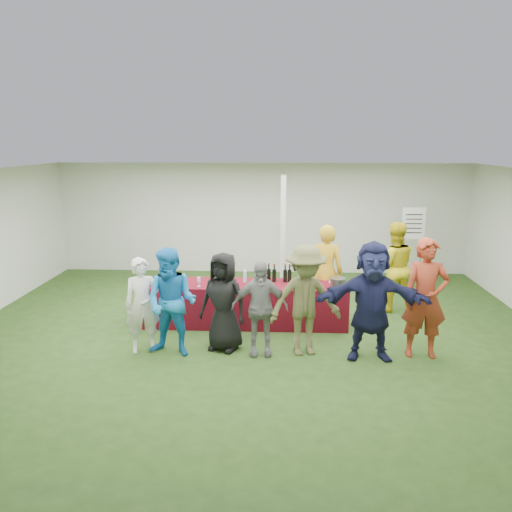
{
  "coord_description": "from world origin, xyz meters",
  "views": [
    {
      "loc": [
        0.43,
        -8.15,
        3.2
      ],
      "look_at": [
        0.03,
        0.3,
        1.25
      ],
      "focal_mm": 35.0,
      "sensor_mm": 36.0,
      "label": 1
    }
  ],
  "objects_px": {
    "dump_bucket": "(338,283)",
    "customer_2": "(223,302)",
    "serving_table": "(245,304)",
    "customer_4": "(305,300)",
    "customer_3": "(260,308)",
    "customer_5": "(372,301)",
    "customer_0": "(143,305)",
    "customer_6": "(425,298)",
    "wine_list_sign": "(413,230)",
    "staff_back": "(393,267)",
    "staff_pourer": "(325,272)",
    "customer_1": "(172,302)"
  },
  "relations": [
    {
      "from": "wine_list_sign",
      "to": "customer_2",
      "type": "height_order",
      "value": "wine_list_sign"
    },
    {
      "from": "staff_pourer",
      "to": "customer_6",
      "type": "xyz_separation_m",
      "value": [
        1.34,
        -1.67,
        0.04
      ]
    },
    {
      "from": "dump_bucket",
      "to": "customer_5",
      "type": "bearing_deg",
      "value": -72.08
    },
    {
      "from": "staff_back",
      "to": "customer_4",
      "type": "height_order",
      "value": "staff_back"
    },
    {
      "from": "serving_table",
      "to": "customer_0",
      "type": "height_order",
      "value": "customer_0"
    },
    {
      "from": "customer_4",
      "to": "customer_6",
      "type": "height_order",
      "value": "customer_6"
    },
    {
      "from": "staff_pourer",
      "to": "customer_2",
      "type": "distance_m",
      "value": 2.31
    },
    {
      "from": "customer_4",
      "to": "customer_6",
      "type": "xyz_separation_m",
      "value": [
        1.78,
        0.01,
        0.06
      ]
    },
    {
      "from": "customer_2",
      "to": "customer_3",
      "type": "bearing_deg",
      "value": 3.36
    },
    {
      "from": "staff_pourer",
      "to": "customer_2",
      "type": "height_order",
      "value": "staff_pourer"
    },
    {
      "from": "staff_back",
      "to": "customer_2",
      "type": "bearing_deg",
      "value": 30.73
    },
    {
      "from": "serving_table",
      "to": "customer_4",
      "type": "height_order",
      "value": "customer_4"
    },
    {
      "from": "customer_6",
      "to": "serving_table",
      "type": "bearing_deg",
      "value": 158.99
    },
    {
      "from": "customer_2",
      "to": "dump_bucket",
      "type": "bearing_deg",
      "value": 45.56
    },
    {
      "from": "customer_0",
      "to": "customer_6",
      "type": "height_order",
      "value": "customer_6"
    },
    {
      "from": "customer_1",
      "to": "customer_5",
      "type": "distance_m",
      "value": 2.98
    },
    {
      "from": "customer_3",
      "to": "dump_bucket",
      "type": "bearing_deg",
      "value": 35.89
    },
    {
      "from": "customer_0",
      "to": "customer_5",
      "type": "distance_m",
      "value": 3.47
    },
    {
      "from": "dump_bucket",
      "to": "staff_back",
      "type": "xyz_separation_m",
      "value": [
        1.18,
        1.1,
        0.02
      ]
    },
    {
      "from": "staff_pourer",
      "to": "staff_back",
      "type": "relative_size",
      "value": 1.01
    },
    {
      "from": "serving_table",
      "to": "customer_3",
      "type": "relative_size",
      "value": 2.44
    },
    {
      "from": "serving_table",
      "to": "staff_back",
      "type": "bearing_deg",
      "value": 17.52
    },
    {
      "from": "dump_bucket",
      "to": "customer_2",
      "type": "relative_size",
      "value": 0.17
    },
    {
      "from": "wine_list_sign",
      "to": "customer_6",
      "type": "bearing_deg",
      "value": -101.31
    },
    {
      "from": "dump_bucket",
      "to": "customer_1",
      "type": "xyz_separation_m",
      "value": [
        -2.61,
        -1.15,
        -0.01
      ]
    },
    {
      "from": "serving_table",
      "to": "customer_2",
      "type": "height_order",
      "value": "customer_2"
    },
    {
      "from": "wine_list_sign",
      "to": "customer_4",
      "type": "relative_size",
      "value": 1.05
    },
    {
      "from": "serving_table",
      "to": "customer_4",
      "type": "xyz_separation_m",
      "value": [
        1.01,
        -1.25,
        0.48
      ]
    },
    {
      "from": "staff_pourer",
      "to": "customer_1",
      "type": "xyz_separation_m",
      "value": [
        -2.46,
        -1.8,
        -0.04
      ]
    },
    {
      "from": "customer_1",
      "to": "customer_6",
      "type": "xyz_separation_m",
      "value": [
        3.8,
        0.13,
        0.08
      ]
    },
    {
      "from": "wine_list_sign",
      "to": "customer_4",
      "type": "height_order",
      "value": "wine_list_sign"
    },
    {
      "from": "staff_pourer",
      "to": "customer_6",
      "type": "distance_m",
      "value": 2.14
    },
    {
      "from": "customer_2",
      "to": "customer_6",
      "type": "relative_size",
      "value": 0.85
    },
    {
      "from": "dump_bucket",
      "to": "customer_2",
      "type": "bearing_deg",
      "value": -154.04
    },
    {
      "from": "customer_4",
      "to": "customer_1",
      "type": "bearing_deg",
      "value": 169.99
    },
    {
      "from": "serving_table",
      "to": "customer_0",
      "type": "distance_m",
      "value": 1.98
    },
    {
      "from": "staff_pourer",
      "to": "customer_5",
      "type": "distance_m",
      "value": 1.86
    },
    {
      "from": "customer_5",
      "to": "customer_6",
      "type": "xyz_separation_m",
      "value": [
        0.82,
        0.12,
        0.02
      ]
    },
    {
      "from": "staff_pourer",
      "to": "customer_1",
      "type": "height_order",
      "value": "staff_pourer"
    },
    {
      "from": "customer_0",
      "to": "customer_6",
      "type": "distance_m",
      "value": 4.28
    },
    {
      "from": "serving_table",
      "to": "customer_1",
      "type": "bearing_deg",
      "value": -126.23
    },
    {
      "from": "staff_pourer",
      "to": "staff_back",
      "type": "height_order",
      "value": "staff_pourer"
    },
    {
      "from": "wine_list_sign",
      "to": "customer_3",
      "type": "bearing_deg",
      "value": -130.56
    },
    {
      "from": "customer_0",
      "to": "customer_5",
      "type": "bearing_deg",
      "value": -21.35
    },
    {
      "from": "dump_bucket",
      "to": "customer_5",
      "type": "distance_m",
      "value": 1.2
    },
    {
      "from": "staff_pourer",
      "to": "customer_2",
      "type": "bearing_deg",
      "value": 52.44
    },
    {
      "from": "dump_bucket",
      "to": "customer_3",
      "type": "xyz_separation_m",
      "value": [
        -1.29,
        -1.07,
        -0.1
      ]
    },
    {
      "from": "staff_back",
      "to": "customer_3",
      "type": "distance_m",
      "value": 3.29
    },
    {
      "from": "wine_list_sign",
      "to": "customer_1",
      "type": "height_order",
      "value": "wine_list_sign"
    },
    {
      "from": "dump_bucket",
      "to": "customer_5",
      "type": "height_order",
      "value": "customer_5"
    }
  ]
}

